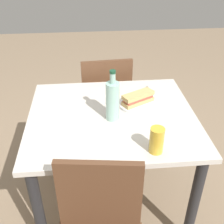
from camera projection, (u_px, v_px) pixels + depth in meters
name	position (u px, v px, depth m)	size (l,w,h in m)	color
ground_plane	(112.00, 198.00, 2.06)	(8.00, 8.00, 0.00)	#8C755B
dining_table	(112.00, 131.00, 1.73)	(0.98, 0.86, 0.73)	beige
chair_far	(106.00, 98.00, 2.32)	(0.43, 0.43, 0.85)	brown
plate_near	(138.00, 104.00, 1.76)	(0.24, 0.24, 0.01)	white
baguette_sandwich_near	(138.00, 98.00, 1.73)	(0.21, 0.16, 0.07)	tan
knife_near	(131.00, 99.00, 1.78)	(0.15, 0.12, 0.01)	silver
water_bottle	(113.00, 100.00, 1.57)	(0.08, 0.08, 0.30)	#99C6B7
beer_glass	(157.00, 140.00, 1.36)	(0.07, 0.07, 0.14)	gold
olive_bowl	(156.00, 88.00, 1.91)	(0.10, 0.10, 0.03)	silver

